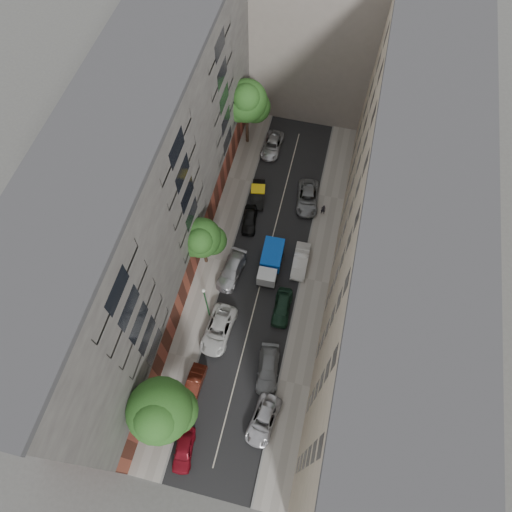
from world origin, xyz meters
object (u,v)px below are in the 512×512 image
(car_left_1, at_px, (194,384))
(pedestrian, at_px, (323,209))
(tarp_truck, at_px, (271,262))
(car_right_4, at_px, (308,198))
(car_left_4, at_px, (250,220))
(tree_mid, at_px, (202,240))
(car_right_0, at_px, (263,420))
(lamp_post, at_px, (206,300))
(car_left_6, at_px, (272,145))
(car_left_2, at_px, (218,330))
(car_left_5, at_px, (258,194))
(tree_near, at_px, (161,412))
(car_left_0, at_px, (184,450))
(tree_far, at_px, (247,103))
(car_right_2, at_px, (282,307))
(car_right_3, at_px, (300,261))
(car_right_1, at_px, (268,370))
(car_left_3, at_px, (231,271))

(car_left_1, height_order, pedestrian, pedestrian)
(tarp_truck, relative_size, car_right_4, 0.99)
(car_left_4, relative_size, tree_mid, 0.54)
(car_right_0, distance_m, car_right_4, 24.81)
(car_right_0, bearing_deg, lamp_post, 139.05)
(car_left_6, distance_m, tree_mid, 18.01)
(tarp_truck, height_order, car_right_0, tarp_truck)
(car_left_2, height_order, lamp_post, lamp_post)
(car_left_5, relative_size, tree_near, 0.45)
(car_left_5, relative_size, tree_mid, 0.57)
(car_left_0, height_order, car_left_4, car_left_0)
(tree_near, bearing_deg, car_right_4, 74.70)
(car_right_0, relative_size, tree_mid, 0.67)
(tarp_truck, height_order, tree_far, tree_far)
(tree_near, bearing_deg, car_right_0, 14.95)
(car_right_2, xyz_separation_m, car_right_3, (0.80, 5.62, -0.00))
(car_left_1, height_order, car_right_1, car_right_1)
(car_right_0, bearing_deg, tarp_truck, 108.12)
(tree_near, bearing_deg, car_left_0, -47.97)
(car_left_6, relative_size, car_right_2, 1.11)
(car_left_4, height_order, car_right_0, car_right_0)
(car_left_5, height_order, car_right_3, car_right_3)
(tarp_truck, distance_m, tree_far, 18.44)
(car_left_5, bearing_deg, pedestrian, -13.25)
(car_right_0, height_order, car_right_3, car_right_3)
(car_left_0, height_order, car_right_3, car_right_3)
(car_right_4, xyz_separation_m, tree_mid, (-9.04, -10.36, 4.22))
(car_right_3, bearing_deg, car_right_0, -92.11)
(car_left_5, xyz_separation_m, car_right_0, (6.20, -24.00, -0.00))
(car_left_5, distance_m, car_right_1, 20.27)
(car_right_3, bearing_deg, pedestrian, 78.35)
(car_right_2, bearing_deg, car_left_0, -112.40)
(car_right_4, distance_m, tree_mid, 14.38)
(car_left_6, height_order, car_right_3, car_right_3)
(tarp_truck, bearing_deg, car_left_4, 123.86)
(car_left_6, height_order, lamp_post, lamp_post)
(car_left_2, bearing_deg, car_right_3, 59.09)
(car_left_0, bearing_deg, tree_near, 125.04)
(car_left_0, height_order, car_left_3, car_left_3)
(tarp_truck, relative_size, tree_far, 0.55)
(car_right_2, height_order, car_right_4, car_right_2)
(car_left_2, bearing_deg, pedestrian, 68.27)
(car_left_5, relative_size, car_right_3, 0.92)
(car_left_3, bearing_deg, car_right_4, 67.98)
(car_left_4, bearing_deg, tree_far, 97.00)
(car_left_0, height_order, tree_mid, tree_mid)
(tarp_truck, relative_size, car_right_0, 1.07)
(car_right_1, bearing_deg, car_left_4, 102.77)
(car_right_0, bearing_deg, car_right_2, 100.98)
(car_right_2, bearing_deg, car_left_3, 153.25)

